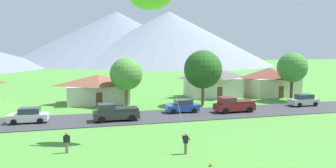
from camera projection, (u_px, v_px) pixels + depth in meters
road_strip at (145, 117)px, 39.90m from camera, size 160.00×7.52×0.08m
mountain_east_ridge at (169, 38)px, 169.48m from camera, size 105.18×105.18×27.19m
mountain_west_ridge at (116, 37)px, 186.30m from camera, size 116.52×116.52×29.08m
house_left_center at (213, 82)px, 56.79m from camera, size 9.32×6.68×5.03m
house_right_center at (98, 88)px, 50.09m from camera, size 9.72×6.52×4.35m
house_rightmost at (269, 81)px, 58.47m from camera, size 8.87×8.12×4.94m
tree_left_of_center at (203, 69)px, 47.78m from camera, size 5.61×5.61×8.10m
tree_center at (126, 74)px, 47.19m from camera, size 4.72×4.72×7.05m
tree_right_of_center at (292, 67)px, 51.80m from camera, size 4.73×4.73×7.72m
parked_car_silver_west_end at (304, 100)px, 47.34m from camera, size 4.26×2.20×1.68m
parked_car_blue_mid_west at (182, 106)px, 42.51m from camera, size 4.27×2.22×1.68m
parked_car_white_mid_east at (29, 116)px, 36.56m from camera, size 4.24×2.16×1.68m
pickup_truck_maroon_west_side at (233, 105)px, 42.69m from camera, size 5.24×2.41×1.99m
pickup_truck_charcoal_east_side at (115, 112)px, 37.62m from camera, size 5.22×2.36×1.99m
watcher_person at (67, 142)px, 26.22m from camera, size 0.56×0.24×1.68m
soccer_ball at (211, 165)px, 23.31m from camera, size 0.24×0.24×0.24m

